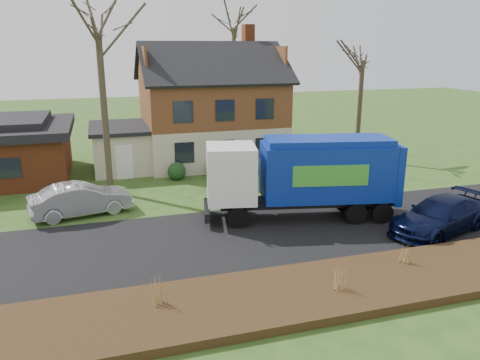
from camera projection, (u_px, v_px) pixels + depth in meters
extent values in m
plane|color=#2C4918|center=(243.00, 237.00, 19.84)|extent=(120.00, 120.00, 0.00)
cube|color=black|center=(243.00, 237.00, 19.84)|extent=(80.00, 7.00, 0.02)
cube|color=black|center=(292.00, 295.00, 14.92)|extent=(80.00, 3.50, 0.30)
cube|color=beige|center=(211.00, 141.00, 32.91)|extent=(9.00, 7.50, 2.70)
cube|color=#542918|center=(211.00, 102.00, 32.15)|extent=(9.00, 7.50, 2.80)
cube|color=brown|center=(248.00, 36.00, 32.70)|extent=(0.70, 0.90, 1.60)
cube|color=beige|center=(122.00, 149.00, 30.74)|extent=(3.50, 5.50, 2.60)
cube|color=black|center=(120.00, 127.00, 30.34)|extent=(3.90, 5.90, 0.24)
cylinder|color=black|center=(238.00, 217.00, 20.73)|extent=(1.03, 0.52, 0.98)
cylinder|color=black|center=(235.00, 203.00, 22.62)|extent=(1.03, 0.52, 0.98)
cylinder|color=black|center=(356.00, 214.00, 21.19)|extent=(1.03, 0.52, 0.98)
cylinder|color=black|center=(343.00, 200.00, 23.08)|extent=(1.03, 0.52, 0.98)
cylinder|color=black|center=(382.00, 213.00, 21.30)|extent=(1.03, 0.52, 0.98)
cylinder|color=black|center=(367.00, 199.00, 23.19)|extent=(1.03, 0.52, 0.98)
cube|color=black|center=(306.00, 201.00, 21.87)|extent=(8.16, 2.74, 0.33)
cube|color=white|center=(231.00, 173.00, 21.17)|extent=(2.60, 2.74, 2.54)
cube|color=black|center=(208.00, 171.00, 21.04)|extent=(0.49, 2.04, 0.85)
cube|color=black|center=(207.00, 210.00, 21.55)|extent=(0.71, 2.35, 0.42)
cube|color=navy|center=(327.00, 171.00, 21.55)|extent=(6.28, 3.50, 2.54)
cube|color=navy|center=(328.00, 141.00, 21.16)|extent=(5.95, 3.17, 0.28)
cube|color=navy|center=(391.00, 171.00, 21.84)|extent=(0.81, 2.42, 2.73)
cube|color=green|center=(331.00, 176.00, 20.37)|extent=(3.33, 0.72, 0.94)
cube|color=green|center=(317.00, 163.00, 22.65)|extent=(3.33, 0.72, 0.94)
imported|color=#ADB1B5|center=(81.00, 199.00, 22.24)|extent=(4.94, 2.64, 1.55)
imported|color=black|center=(440.00, 216.00, 20.18)|extent=(5.60, 3.67, 1.51)
cylinder|color=#423928|center=(105.00, 117.00, 24.81)|extent=(0.35, 0.35, 8.37)
cylinder|color=#413227|center=(359.00, 111.00, 32.49)|extent=(0.31, 0.31, 6.88)
cylinder|color=#453729|center=(234.00, 83.00, 41.38)|extent=(0.36, 0.36, 9.33)
cone|color=#9C7945|center=(158.00, 289.00, 14.01)|extent=(0.04, 0.04, 0.97)
cone|color=#9C7945|center=(152.00, 290.00, 13.97)|extent=(0.04, 0.04, 0.97)
cone|color=#9C7945|center=(163.00, 288.00, 14.06)|extent=(0.04, 0.04, 0.97)
cone|color=#9C7945|center=(157.00, 287.00, 14.13)|extent=(0.04, 0.04, 0.97)
cone|color=#9C7945|center=(158.00, 291.00, 13.89)|extent=(0.04, 0.04, 0.97)
cone|color=#B2864E|center=(340.00, 276.00, 14.86)|extent=(0.04, 0.04, 0.93)
cone|color=#B2864E|center=(336.00, 276.00, 14.82)|extent=(0.04, 0.04, 0.93)
cone|color=#B2864E|center=(344.00, 275.00, 14.90)|extent=(0.04, 0.04, 0.93)
cone|color=#B2864E|center=(338.00, 274.00, 14.97)|extent=(0.04, 0.04, 0.93)
cone|color=#B2864E|center=(342.00, 278.00, 14.75)|extent=(0.04, 0.04, 0.93)
cone|color=olive|center=(407.00, 254.00, 16.65)|extent=(0.04, 0.04, 0.75)
cone|color=olive|center=(403.00, 254.00, 16.61)|extent=(0.04, 0.04, 0.75)
cone|color=olive|center=(410.00, 253.00, 16.69)|extent=(0.04, 0.04, 0.75)
cone|color=olive|center=(405.00, 252.00, 16.75)|extent=(0.04, 0.04, 0.75)
cone|color=olive|center=(408.00, 255.00, 16.55)|extent=(0.04, 0.04, 0.75)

